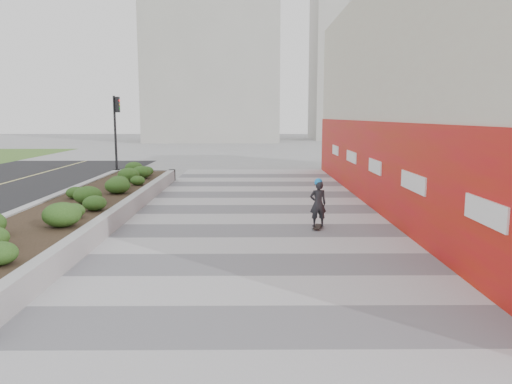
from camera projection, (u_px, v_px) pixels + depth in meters
ground at (263, 294)px, 9.02m from camera, size 160.00×160.00×0.00m
walkway at (260, 249)px, 11.98m from camera, size 8.00×36.00×0.01m
building at (458, 93)px, 17.34m from camera, size 6.04×24.08×8.00m
planter at (85, 204)px, 15.83m from camera, size 3.00×18.00×0.90m
traffic_signal_near at (116, 124)px, 25.84m from camera, size 0.33×0.28×4.20m
distant_bldg_north_l at (213, 60)px, 61.82m from camera, size 16.00×12.00×20.00m
distant_bldg_north_r at (365, 49)px, 66.62m from camera, size 14.00×10.00×24.00m
manhole_cover at (281, 250)px, 11.98m from camera, size 0.44×0.44×0.01m
skateboarder at (318, 203)px, 14.07m from camera, size 0.51×0.75×1.46m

